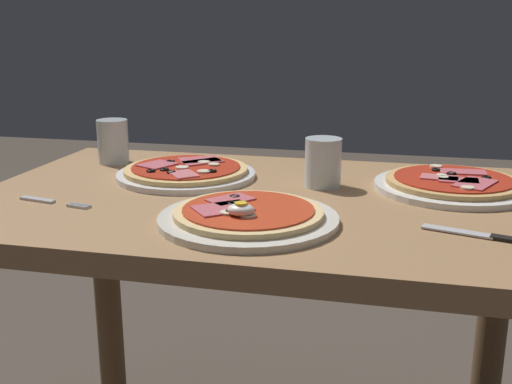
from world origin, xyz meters
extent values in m
cube|color=#9E754C|center=(0.00, 0.00, 0.71)|extent=(1.10, 0.70, 0.04)
cylinder|color=brown|center=(-0.49, 0.29, 0.35)|extent=(0.07, 0.07, 0.69)
cylinder|color=brown|center=(0.49, 0.29, 0.35)|extent=(0.07, 0.07, 0.69)
cylinder|color=silver|center=(0.02, -0.17, 0.74)|extent=(0.30, 0.30, 0.01)
cylinder|color=#E5C17F|center=(0.02, -0.17, 0.75)|extent=(0.25, 0.25, 0.01)
cylinder|color=red|center=(0.02, -0.17, 0.76)|extent=(0.22, 0.22, 0.00)
torus|color=black|center=(-0.01, -0.15, 0.76)|extent=(0.02, 0.02, 0.00)
torus|color=black|center=(-0.02, -0.11, 0.76)|extent=(0.02, 0.02, 0.00)
torus|color=black|center=(0.02, -0.19, 0.76)|extent=(0.02, 0.02, 0.00)
cube|color=#C65B66|center=(-0.02, -0.13, 0.76)|extent=(0.09, 0.09, 0.00)
cube|color=#C65B66|center=(-0.02, -0.18, 0.76)|extent=(0.11, 0.11, 0.00)
cylinder|color=beige|center=(0.00, -0.20, 0.76)|extent=(0.03, 0.03, 0.00)
cylinder|color=beige|center=(0.03, -0.21, 0.76)|extent=(0.03, 0.03, 0.00)
cylinder|color=beige|center=(-0.01, -0.21, 0.76)|extent=(0.02, 0.02, 0.00)
ellipsoid|color=white|center=(0.01, -0.21, 0.77)|extent=(0.04, 0.03, 0.02)
cylinder|color=yellow|center=(0.01, -0.21, 0.78)|extent=(0.02, 0.02, 0.00)
cylinder|color=white|center=(-0.19, 0.10, 0.74)|extent=(0.30, 0.30, 0.01)
cylinder|color=#DBB26B|center=(-0.19, 0.10, 0.75)|extent=(0.26, 0.26, 0.01)
cylinder|color=#B72D19|center=(-0.19, 0.10, 0.76)|extent=(0.23, 0.23, 0.00)
torus|color=black|center=(-0.12, 0.07, 0.76)|extent=(0.02, 0.02, 0.00)
torus|color=black|center=(-0.22, 0.06, 0.76)|extent=(0.02, 0.02, 0.00)
torus|color=black|center=(-0.23, 0.13, 0.76)|extent=(0.02, 0.02, 0.00)
torus|color=black|center=(-0.20, 0.04, 0.76)|extent=(0.02, 0.02, 0.00)
torus|color=black|center=(-0.24, 0.04, 0.76)|extent=(0.02, 0.02, 0.00)
cube|color=#C65B66|center=(-0.18, 0.16, 0.76)|extent=(0.11, 0.10, 0.00)
cube|color=#C65B66|center=(-0.25, 0.10, 0.76)|extent=(0.09, 0.09, 0.00)
cube|color=#C65B66|center=(-0.17, 0.14, 0.76)|extent=(0.10, 0.09, 0.00)
cube|color=#D16B70|center=(-0.17, 0.03, 0.76)|extent=(0.08, 0.08, 0.00)
cylinder|color=beige|center=(-0.19, 0.08, 0.76)|extent=(0.03, 0.03, 0.00)
cylinder|color=beige|center=(-0.13, 0.12, 0.76)|extent=(0.02, 0.02, 0.00)
cylinder|color=beige|center=(-0.13, 0.06, 0.76)|extent=(0.03, 0.03, 0.00)
cylinder|color=beige|center=(-0.16, 0.14, 0.76)|extent=(0.03, 0.03, 0.00)
cylinder|color=white|center=(0.36, 0.13, 0.74)|extent=(0.31, 0.31, 0.01)
cylinder|color=tan|center=(0.36, 0.13, 0.75)|extent=(0.26, 0.26, 0.01)
cylinder|color=#B72D19|center=(0.36, 0.13, 0.76)|extent=(0.23, 0.23, 0.00)
torus|color=black|center=(0.33, 0.18, 0.76)|extent=(0.02, 0.02, 0.00)
torus|color=black|center=(0.42, 0.14, 0.76)|extent=(0.02, 0.02, 0.00)
torus|color=black|center=(0.36, 0.16, 0.76)|extent=(0.02, 0.02, 0.00)
cube|color=#C65B66|center=(0.40, 0.08, 0.76)|extent=(0.09, 0.11, 0.00)
cube|color=#C65B66|center=(0.37, 0.10, 0.76)|extent=(0.08, 0.05, 0.00)
cube|color=#D16B70|center=(0.33, 0.12, 0.76)|extent=(0.08, 0.05, 0.00)
cube|color=#C65B66|center=(0.38, 0.18, 0.76)|extent=(0.09, 0.05, 0.00)
cylinder|color=beige|center=(0.33, 0.21, 0.76)|extent=(0.03, 0.03, 0.00)
cylinder|color=beige|center=(0.38, 0.04, 0.76)|extent=(0.03, 0.03, 0.00)
cylinder|color=beige|center=(0.34, 0.13, 0.76)|extent=(0.02, 0.02, 0.00)
cylinder|color=beige|center=(0.34, 0.12, 0.76)|extent=(0.02, 0.02, 0.00)
cylinder|color=silver|center=(-0.40, 0.20, 0.78)|extent=(0.07, 0.07, 0.10)
cylinder|color=silver|center=(-0.40, 0.20, 0.75)|extent=(0.06, 0.06, 0.03)
cylinder|color=silver|center=(0.11, 0.10, 0.78)|extent=(0.07, 0.07, 0.10)
cylinder|color=silver|center=(0.11, 0.10, 0.76)|extent=(0.06, 0.06, 0.05)
cube|color=silver|center=(-0.40, -0.13, 0.74)|extent=(0.08, 0.03, 0.00)
cube|color=silver|center=(-0.30, -0.16, 0.74)|extent=(0.04, 0.01, 0.00)
cube|color=silver|center=(-0.30, -0.15, 0.74)|extent=(0.04, 0.01, 0.00)
cube|color=silver|center=(-0.30, -0.15, 0.74)|extent=(0.04, 0.01, 0.00)
cube|color=silver|center=(-0.30, -0.14, 0.74)|extent=(0.04, 0.01, 0.00)
cube|color=silver|center=(0.35, -0.14, 0.74)|extent=(0.11, 0.05, 0.00)
camera|label=1|loc=(0.25, -1.12, 1.06)|focal=43.42mm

